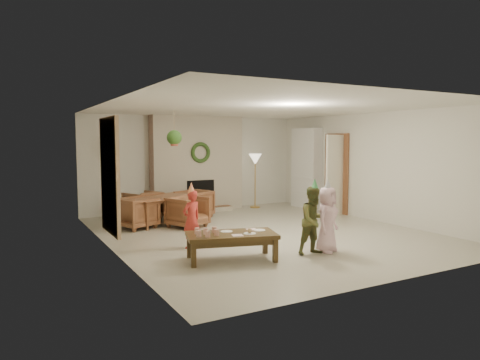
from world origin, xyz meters
TOP-DOWN VIEW (x-y plane):
  - floor at (0.00, 0.00)m, footprint 7.00×7.00m
  - ceiling at (0.00, 0.00)m, footprint 7.00×7.00m
  - wall_back at (0.00, 3.50)m, footprint 7.00×0.00m
  - wall_front at (0.00, -3.50)m, footprint 7.00×0.00m
  - wall_left at (-3.00, 0.00)m, footprint 0.00×7.00m
  - wall_right at (3.00, 0.00)m, footprint 0.00×7.00m
  - fireplace_mass at (0.00, 3.30)m, footprint 2.50×0.40m
  - fireplace_hearth at (0.00, 2.95)m, footprint 1.60×0.30m
  - fireplace_firebox at (0.00, 3.12)m, footprint 0.75×0.12m
  - fireplace_wreath at (0.00, 3.07)m, footprint 0.54×0.10m
  - floor_lamp_base at (1.61, 3.00)m, footprint 0.28×0.28m
  - floor_lamp_post at (1.61, 3.00)m, footprint 0.03×0.03m
  - floor_lamp_shade at (1.61, 3.00)m, footprint 0.36×0.36m
  - bookshelf_carcass at (2.84, 2.30)m, footprint 0.30×1.00m
  - bookshelf_shelf_a at (2.82, 2.30)m, footprint 0.30×0.92m
  - bookshelf_shelf_b at (2.82, 2.30)m, footprint 0.30×0.92m
  - bookshelf_shelf_c at (2.82, 2.30)m, footprint 0.30×0.92m
  - bookshelf_shelf_d at (2.82, 2.30)m, footprint 0.30×0.92m
  - books_row_lower at (2.80, 2.15)m, footprint 0.20×0.40m
  - books_row_mid at (2.80, 2.35)m, footprint 0.20×0.44m
  - books_row_upper at (2.80, 2.20)m, footprint 0.20×0.36m
  - door_frame at (2.96, 1.20)m, footprint 0.05×0.86m
  - door_leaf at (2.58, 0.82)m, footprint 0.77×0.32m
  - curtain_panel at (-2.96, 0.20)m, footprint 0.06×1.20m
  - dining_table at (-1.39, 1.95)m, footprint 1.95×1.53m
  - dining_chair_near at (-1.11, 1.25)m, footprint 0.93×0.95m
  - dining_chair_far at (-1.67, 2.65)m, footprint 0.93×0.95m
  - dining_chair_left at (-2.09, 1.67)m, footprint 0.95×0.93m
  - dining_chair_right at (-0.52, 2.30)m, footprint 0.95×0.93m
  - hanging_plant_cord at (-1.30, 1.50)m, footprint 0.01×0.01m
  - hanging_plant_pot at (-1.30, 1.50)m, footprint 0.16×0.16m
  - hanging_plant_foliage at (-1.30, 1.50)m, footprint 0.32×0.32m
  - coffee_table_top at (-1.51, -1.52)m, footprint 1.51×1.04m
  - coffee_table_apron at (-1.51, -1.52)m, footprint 1.38×0.91m
  - coffee_leg_fl at (-2.18, -1.62)m, footprint 0.09×0.09m
  - coffee_leg_fr at (-0.99, -1.96)m, footprint 0.09×0.09m
  - coffee_leg_bl at (-2.03, -1.08)m, footprint 0.09×0.09m
  - coffee_leg_br at (-0.83, -1.42)m, footprint 0.09×0.09m
  - cup_a at (-2.06, -1.53)m, footprint 0.09×0.09m
  - cup_b at (-2.00, -1.33)m, footprint 0.09×0.09m
  - cup_c at (-1.95, -1.61)m, footprint 0.09×0.09m
  - cup_d at (-1.89, -1.41)m, footprint 0.09×0.09m
  - cup_e at (-1.79, -1.57)m, footprint 0.09×0.09m
  - cup_f at (-1.73, -1.37)m, footprint 0.09×0.09m
  - plate_a at (-1.52, -1.39)m, footprint 0.24×0.24m
  - plate_b at (-1.28, -1.70)m, footprint 0.24×0.24m
  - plate_c at (-1.02, -1.55)m, footprint 0.24×0.24m
  - food_scoop at (-1.28, -1.70)m, footprint 0.09×0.09m
  - napkin_left at (-1.51, -1.72)m, footprint 0.20×0.20m
  - napkin_right at (-1.10, -1.44)m, footprint 0.20×0.20m
  - child_red at (-1.75, -0.51)m, footprint 0.42×0.34m
  - party_hat_red at (-1.75, -0.51)m, footprint 0.14×0.14m
  - child_plaid at (-0.16, -1.86)m, footprint 0.56×0.45m
  - party_hat_plaid at (-0.16, -1.86)m, footprint 0.17×0.17m
  - child_pink at (0.12, -1.84)m, footprint 0.63×0.55m
  - party_hat_pink at (0.12, -1.84)m, footprint 0.18×0.18m

SIDE VIEW (x-z plane):
  - floor at x=0.00m, z-range 0.00..0.00m
  - floor_lamp_base at x=1.61m, z-range 0.00..0.03m
  - fireplace_hearth at x=0.00m, z-range 0.00..0.12m
  - coffee_leg_fl at x=-2.18m, z-range 0.00..0.36m
  - coffee_leg_fr at x=-0.99m, z-range 0.00..0.36m
  - coffee_leg_bl at x=-2.03m, z-range 0.00..0.36m
  - coffee_leg_br at x=-0.83m, z-range 0.00..0.36m
  - dining_table at x=-1.39m, z-range 0.00..0.60m
  - coffee_table_apron at x=-1.51m, z-range 0.27..0.36m
  - dining_chair_near at x=-1.11m, z-range 0.00..0.67m
  - dining_chair_far at x=-1.67m, z-range 0.00..0.67m
  - dining_chair_left at x=-2.09m, z-range 0.00..0.67m
  - dining_chair_right at x=-0.52m, z-range 0.00..0.67m
  - coffee_table_top at x=-1.51m, z-range 0.36..0.42m
  - napkin_left at x=-1.51m, z-range 0.42..0.43m
  - napkin_right at x=-1.10m, z-range 0.42..0.43m
  - plate_a at x=-1.52m, z-range 0.42..0.43m
  - plate_b at x=-1.28m, z-range 0.42..0.43m
  - plate_c at x=-1.02m, z-range 0.42..0.43m
  - fireplace_firebox at x=0.00m, z-range 0.07..0.82m
  - bookshelf_shelf_a at x=2.82m, z-range 0.43..0.47m
  - food_scoop at x=-1.28m, z-range 0.43..0.51m
  - cup_a at x=-2.06m, z-range 0.42..0.52m
  - cup_b at x=-2.00m, z-range 0.42..0.52m
  - cup_c at x=-1.95m, z-range 0.42..0.52m
  - cup_d at x=-1.89m, z-range 0.42..0.52m
  - cup_e at x=-1.79m, z-range 0.42..0.52m
  - cup_f at x=-1.73m, z-range 0.42..0.52m
  - child_red at x=-1.75m, z-range 0.00..1.00m
  - child_pink at x=0.12m, z-range 0.00..1.09m
  - child_plaid at x=-0.16m, z-range 0.00..1.11m
  - books_row_lower at x=2.80m, z-range 0.47..0.71m
  - floor_lamp_post at x=1.61m, z-range 0.02..1.37m
  - bookshelf_shelf_b at x=2.82m, z-range 0.83..0.86m
  - books_row_mid at x=2.80m, z-range 0.87..1.11m
  - door_leaf at x=2.58m, z-range 0.00..2.00m
  - door_frame at x=2.96m, z-range 0.00..2.04m
  - party_hat_red at x=-1.75m, z-range 0.95..1.14m
  - bookshelf_carcass at x=2.84m, z-range 0.00..2.20m
  - party_hat_pink at x=0.12m, z-range 1.04..1.24m
  - party_hat_plaid at x=-0.16m, z-range 1.06..1.24m
  - wall_back at x=0.00m, z-range -2.25..4.75m
  - wall_front at x=0.00m, z-range -2.25..4.75m
  - wall_left at x=-3.00m, z-range -2.25..4.75m
  - wall_right at x=3.00m, z-range -2.25..4.75m
  - fireplace_mass at x=0.00m, z-range 0.00..2.50m
  - bookshelf_shelf_c at x=2.82m, z-range 1.24..1.26m
  - curtain_panel at x=-2.96m, z-range 0.25..2.25m
  - floor_lamp_shade at x=1.61m, z-range 1.20..1.50m
  - books_row_upper at x=2.80m, z-range 1.27..1.49m
  - fireplace_wreath at x=0.00m, z-range 1.28..1.82m
  - bookshelf_shelf_d at x=2.82m, z-range 1.64..1.66m
  - hanging_plant_pot at x=-1.30m, z-range 1.74..1.86m
  - hanging_plant_foliage at x=-1.30m, z-range 1.76..2.08m
  - hanging_plant_cord at x=-1.30m, z-range 1.80..2.50m
  - ceiling at x=0.00m, z-range 2.50..2.50m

